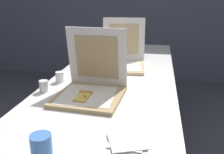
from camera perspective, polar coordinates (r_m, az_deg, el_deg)
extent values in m
cube|color=silver|center=(1.84, 0.45, -0.35)|extent=(0.87, 2.48, 0.03)
cylinder|color=#38383D|center=(3.12, -2.38, 0.39)|extent=(0.04, 0.04, 0.73)
cylinder|color=#38383D|center=(3.05, 11.12, -0.40)|extent=(0.04, 0.04, 0.73)
cube|color=tan|center=(1.47, -5.24, -4.51)|extent=(0.40, 0.40, 0.02)
cube|color=silver|center=(1.46, -5.65, -4.09)|extent=(0.31, 0.31, 0.00)
cube|color=silver|center=(1.55, -3.46, 4.47)|extent=(0.38, 0.08, 0.37)
cube|color=tan|center=(1.54, -3.51, 4.45)|extent=(0.27, 0.06, 0.27)
cube|color=#E5B74C|center=(1.42, -6.73, -4.51)|extent=(0.07, 0.13, 0.01)
cube|color=tan|center=(1.48, -5.98, -3.43)|extent=(0.07, 0.02, 0.02)
sphere|color=orange|center=(1.40, -6.19, -4.40)|extent=(0.02, 0.02, 0.02)
cube|color=tan|center=(2.05, 2.03, 2.35)|extent=(0.40, 0.40, 0.02)
cube|color=silver|center=(2.04, 2.18, 2.67)|extent=(0.35, 0.35, 0.00)
cube|color=silver|center=(2.25, 2.53, 8.72)|extent=(0.38, 0.16, 0.35)
cube|color=tan|center=(2.24, 2.51, 8.64)|extent=(0.28, 0.11, 0.25)
cylinder|color=white|center=(2.04, 2.59, 3.47)|extent=(0.03, 0.03, 0.00)
cylinder|color=white|center=(2.04, 2.83, 3.07)|extent=(0.01, 0.00, 0.03)
cylinder|color=white|center=(2.05, 2.49, 3.15)|extent=(0.01, 0.00, 0.03)
cylinder|color=white|center=(2.03, 2.42, 3.04)|extent=(0.00, 0.00, 0.03)
cylinder|color=white|center=(2.26, -3.84, 4.57)|extent=(0.06, 0.06, 0.07)
cylinder|color=white|center=(1.76, -11.79, 0.02)|extent=(0.06, 0.06, 0.07)
cylinder|color=white|center=(1.61, -15.25, -2.01)|extent=(0.06, 0.06, 0.07)
cylinder|color=#477FCC|center=(0.98, -15.72, -15.16)|extent=(0.08, 0.08, 0.10)
cube|color=white|center=(1.07, 4.26, -14.45)|extent=(0.18, 0.18, 0.00)
cube|color=white|center=(1.07, 3.54, -14.15)|extent=(0.16, 0.16, 0.00)
cube|color=white|center=(1.06, 3.34, -14.31)|extent=(0.19, 0.19, 0.00)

